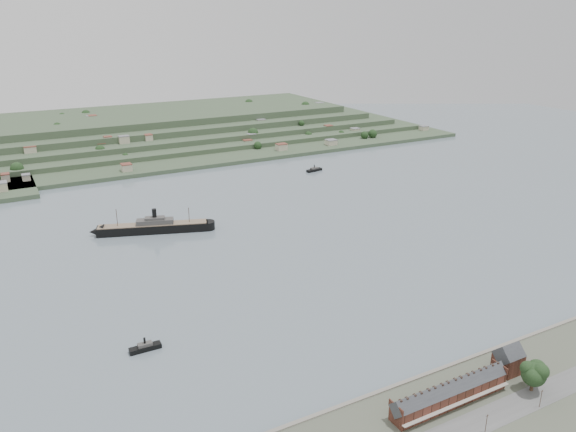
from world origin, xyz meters
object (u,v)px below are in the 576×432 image
gabled_building (508,359)px  fig_tree (535,373)px  steamship (150,227)px  tugboat (145,347)px  terrace_row (450,393)px

gabled_building → fig_tree: bearing=-94.8°
steamship → fig_tree: steamship is taller
steamship → tugboat: steamship is taller
tugboat → fig_tree: size_ratio=1.07×
tugboat → fig_tree: 172.60m
gabled_building → tugboat: 164.61m
terrace_row → tugboat: terrace_row is taller
gabled_building → fig_tree: 14.87m
tugboat → fig_tree: (133.11, -109.52, 8.92)m
tugboat → fig_tree: fig_tree is taller
steamship → fig_tree: (89.52, -258.98, 6.60)m
terrace_row → gabled_building: 37.74m
gabled_building → steamship: steamship is taller
steamship → gabled_building: bearing=-69.6°
terrace_row → steamship: (-53.25, 248.38, -2.88)m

